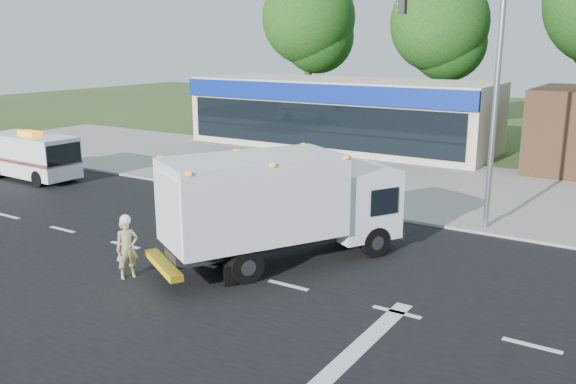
# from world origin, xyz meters

# --- Properties ---
(ground) EXTENTS (120.00, 120.00, 0.00)m
(ground) POSITION_xyz_m (0.00, 0.00, 0.00)
(ground) COLOR #385123
(ground) RESTS_ON ground
(road_asphalt) EXTENTS (60.00, 14.00, 0.02)m
(road_asphalt) POSITION_xyz_m (0.00, 0.00, 0.00)
(road_asphalt) COLOR black
(road_asphalt) RESTS_ON ground
(sidewalk) EXTENTS (60.00, 2.40, 0.12)m
(sidewalk) POSITION_xyz_m (0.00, 8.20, 0.06)
(sidewalk) COLOR gray
(sidewalk) RESTS_ON ground
(parking_apron) EXTENTS (60.00, 9.00, 0.02)m
(parking_apron) POSITION_xyz_m (0.00, 14.00, 0.01)
(parking_apron) COLOR gray
(parking_apron) RESTS_ON ground
(lane_markings) EXTENTS (55.20, 7.00, 0.01)m
(lane_markings) POSITION_xyz_m (1.35, -1.35, 0.02)
(lane_markings) COLOR silver
(lane_markings) RESTS_ON road_asphalt
(ems_box_truck) EXTENTS (5.42, 7.30, 3.17)m
(ems_box_truck) POSITION_xyz_m (-1.15, 1.32, 1.83)
(ems_box_truck) COLOR black
(ems_box_truck) RESTS_ON ground
(emergency_worker) EXTENTS (0.63, 0.71, 1.76)m
(emergency_worker) POSITION_xyz_m (-3.91, -1.81, 0.87)
(emergency_worker) COLOR tan
(emergency_worker) RESTS_ON ground
(ambulance_van) EXTENTS (4.79, 1.99, 2.23)m
(ambulance_van) POSITION_xyz_m (-16.48, 4.35, 1.13)
(ambulance_van) COLOR white
(ambulance_van) RESTS_ON ground
(retail_strip_mall) EXTENTS (18.00, 6.20, 4.00)m
(retail_strip_mall) POSITION_xyz_m (-9.00, 19.93, 2.01)
(retail_strip_mall) COLOR beige
(retail_strip_mall) RESTS_ON ground
(traffic_signal_pole) EXTENTS (3.51, 0.25, 8.00)m
(traffic_signal_pole) POSITION_xyz_m (2.35, 7.60, 4.92)
(traffic_signal_pole) COLOR gray
(traffic_signal_pole) RESTS_ON ground
(background_trees) EXTENTS (36.77, 7.39, 12.10)m
(background_trees) POSITION_xyz_m (-0.85, 28.16, 7.38)
(background_trees) COLOR #332114
(background_trees) RESTS_ON ground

